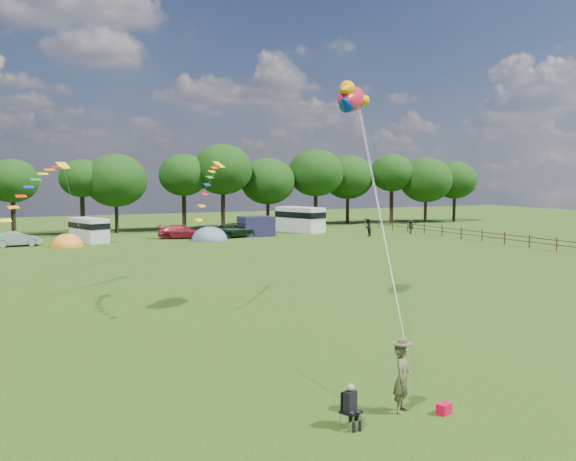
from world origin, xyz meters
name	(u,v)px	position (x,y,z in m)	size (l,w,h in m)	color
ground_plane	(390,364)	(0.00, 0.00, 0.00)	(180.00, 180.00, 0.00)	black
tree_line	(149,177)	(5.30, 54.99, 6.35)	(102.98, 10.98, 10.27)	black
fence	(451,231)	(32.00, 34.50, 0.70)	(0.12, 33.12, 1.20)	#472D19
car_b	(16,239)	(-9.35, 45.57, 0.69)	(1.46, 3.91, 1.38)	gray
car_c	(182,232)	(6.41, 46.11, 0.70)	(1.97, 4.68, 1.40)	maroon
car_d	(238,230)	(12.23, 44.95, 0.75)	(2.50, 5.53, 1.51)	black
campervan_c	(89,229)	(-2.74, 46.53, 1.26)	(3.35, 5.18, 2.35)	silver
campervan_d	(300,219)	(20.98, 47.68, 1.54)	(4.21, 6.33, 2.86)	silver
tent_orange	(67,246)	(-5.19, 43.40, 0.02)	(2.99, 3.28, 2.34)	orange
tent_greyblue	(210,240)	(8.32, 42.83, 0.02)	(3.72, 4.08, 2.77)	slate
awning_navy	(256,226)	(14.39, 45.21, 1.06)	(3.39, 2.76, 2.12)	#1C1B38
kite_flyer	(402,378)	(-2.34, -3.88, 0.95)	(0.69, 0.45, 1.89)	brown
camp_chair	(350,401)	(-4.18, -4.16, 0.69)	(0.59, 0.61, 1.15)	#99999E
kite_bag	(444,409)	(-1.39, -4.51, 0.15)	(0.41, 0.27, 0.29)	red
fish_kite	(350,98)	(3.51, 8.46, 10.13)	(3.11, 3.08, 1.86)	red
streamer_kite_b	(38,185)	(-9.58, 19.10, 5.96)	(4.35, 4.64, 3.82)	yellow
streamer_kite_c	(211,179)	(-2.29, 11.78, 6.30)	(3.12, 4.90, 2.78)	#FFF801
walker_a	(368,228)	(24.93, 39.57, 0.95)	(0.92, 0.57, 1.90)	black
walker_b	(410,227)	(31.19, 40.45, 0.76)	(0.99, 0.46, 1.53)	black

